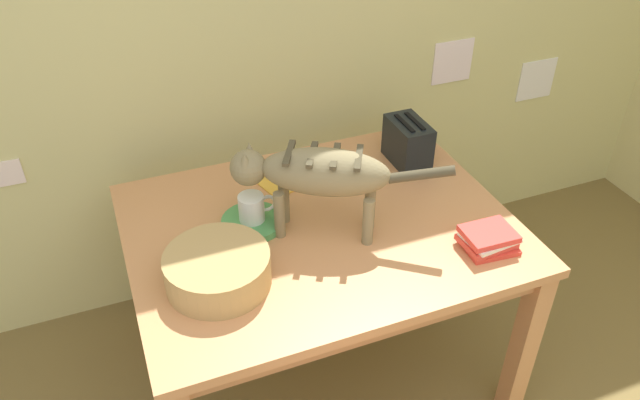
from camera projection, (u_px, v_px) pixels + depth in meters
name	position (u px, v px, depth m)	size (l,w,h in m)	color
wall_rear	(230.00, 6.00, 2.30)	(4.83, 0.11, 2.50)	#D3CE85
dining_table	(320.00, 243.00, 2.15)	(1.27, 0.99, 0.72)	tan
cat	(316.00, 174.00, 1.94)	(0.63, 0.38, 0.31)	olive
saucer_bowl	(253.00, 222.00, 2.09)	(0.21, 0.21, 0.03)	#48964F
coffee_mug	(252.00, 208.00, 2.06)	(0.13, 0.09, 0.09)	white
magazine	(289.00, 175.00, 2.34)	(0.25, 0.19, 0.01)	gold
book_stack	(488.00, 239.00, 1.98)	(0.18, 0.15, 0.07)	red
wicker_basket	(218.00, 269.00, 1.84)	(0.31, 0.31, 0.11)	tan
toaster	(408.00, 142.00, 2.37)	(0.12, 0.20, 0.18)	black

